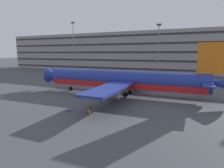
% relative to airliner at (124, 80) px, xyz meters
% --- Properties ---
extents(ground_plane, '(600.00, 600.00, 0.00)m').
position_rel_airliner_xyz_m(ground_plane, '(-0.32, 0.40, -3.14)').
color(ground_plane, '#424449').
extents(terminal_structure, '(171.16, 15.21, 18.50)m').
position_rel_airliner_xyz_m(terminal_structure, '(-0.32, 52.99, 6.11)').
color(terminal_structure, gray).
rests_on(terminal_structure, ground_plane).
extents(airliner, '(40.04, 32.34, 10.68)m').
position_rel_airliner_xyz_m(airliner, '(0.00, 0.00, 0.00)').
color(airliner, navy).
rests_on(airliner, ground_plane).
extents(light_mast_far_left, '(1.80, 0.50, 23.29)m').
position_rel_airliner_xyz_m(light_mast_far_left, '(-40.72, 39.99, 10.22)').
color(light_mast_far_left, gray).
rests_on(light_mast_far_left, ground_plane).
extents(light_mast_left, '(1.80, 0.50, 20.04)m').
position_rel_airliner_xyz_m(light_mast_left, '(-0.72, 39.99, 8.54)').
color(light_mast_left, gray).
rests_on(light_mast_left, ground_plane).
extents(suitcase_navy, '(0.78, 0.71, 0.20)m').
position_rel_airliner_xyz_m(suitcase_navy, '(-1.15, -13.54, -3.04)').
color(suitcase_navy, '#72388C').
rests_on(suitcase_navy, ground_plane).
extents(suitcase_orange, '(0.81, 0.79, 0.27)m').
position_rel_airliner_xyz_m(suitcase_orange, '(-3.64, -14.17, -3.01)').
color(suitcase_orange, '#72388C').
rests_on(suitcase_orange, ground_plane).
extents(suitcase_upright, '(0.46, 0.46, 0.95)m').
position_rel_airliner_xyz_m(suitcase_upright, '(0.06, -14.20, -2.73)').
color(suitcase_upright, orange).
rests_on(suitcase_upright, ground_plane).
extents(backpack_scuffed, '(0.36, 0.38, 0.54)m').
position_rel_airliner_xyz_m(backpack_scuffed, '(-1.36, -11.66, -2.90)').
color(backpack_scuffed, '#592619').
rests_on(backpack_scuffed, ground_plane).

